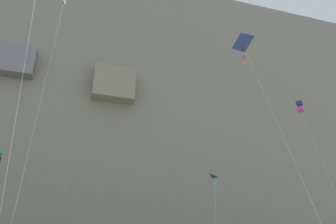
{
  "coord_description": "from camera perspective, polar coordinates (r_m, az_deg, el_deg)",
  "views": [
    {
      "loc": [
        -7.02,
        -9.92,
        3.91
      ],
      "look_at": [
        1.18,
        18.12,
        19.3
      ],
      "focal_mm": 38.12,
      "sensor_mm": 36.0,
      "label": 1
    }
  ],
  "objects": [
    {
      "name": "cliff_face",
      "position": [
        87.91,
        -10.31,
        -3.33
      ],
      "size": [
        180.0,
        29.84,
        79.29
      ],
      "color": "slate",
      "rests_on": "ground"
    },
    {
      "name": "kite_delta_low_center",
      "position": [
        36.87,
        -16.0,
        15.65
      ],
      "size": [
        2.26,
        4.23,
        29.36
      ],
      "color": "#8CCC33",
      "rests_on": "ground"
    },
    {
      "name": "kite_box_high_center",
      "position": [
        39.63,
        20.42,
        0.61
      ],
      "size": [
        2.08,
        4.09,
        22.35
      ],
      "color": "navy",
      "rests_on": "ground"
    },
    {
      "name": "kite_delta_upper_right",
      "position": [
        32.25,
        8.08,
        -11.99
      ],
      "size": [
        2.7,
        3.39,
        13.33
      ],
      "color": "navy",
      "rests_on": "ground"
    },
    {
      "name": "kite_diamond_low_right",
      "position": [
        27.39,
        12.12,
        10.22
      ],
      "size": [
        1.71,
        6.81,
        22.1
      ],
      "color": "navy",
      "rests_on": "ground"
    }
  ]
}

